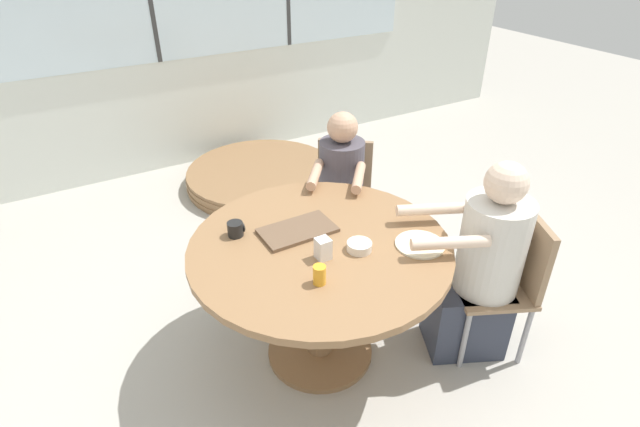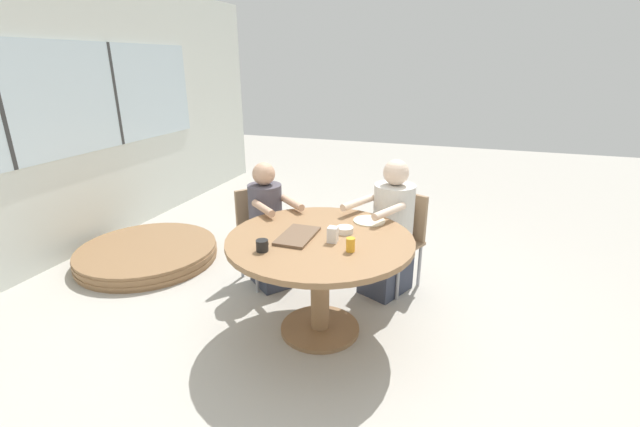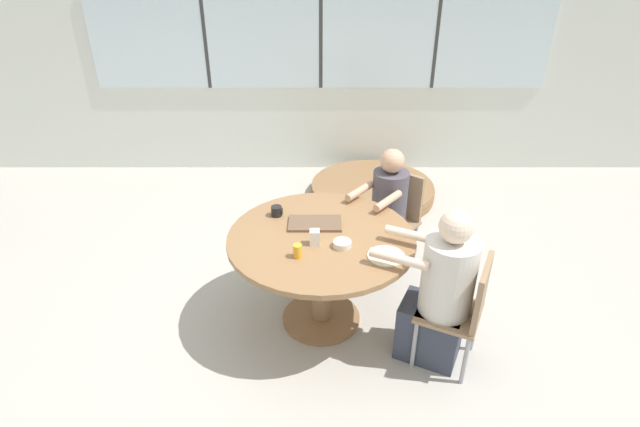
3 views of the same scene
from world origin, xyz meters
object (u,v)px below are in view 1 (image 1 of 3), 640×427
object	(u,v)px
chair_for_man_blue_shirt	(509,274)
juice_glass	(319,275)
milk_carton_small	(323,249)
bowl_white_shallow	(359,246)
folded_table_stack	(262,176)
person_woman_green_shirt	(340,201)
coffee_mug	(236,229)
person_man_blue_shirt	(480,273)
chair_for_woman_green_shirt	(343,191)

from	to	relation	value
chair_for_man_blue_shirt	juice_glass	bearing A→B (deg)	105.91
juice_glass	milk_carton_small	distance (m)	0.19
bowl_white_shallow	folded_table_stack	size ratio (longest dim) A/B	0.09
person_woman_green_shirt	folded_table_stack	size ratio (longest dim) A/B	0.81
folded_table_stack	coffee_mug	bearing A→B (deg)	-117.18
person_man_blue_shirt	juice_glass	xyz separation A→B (m)	(-0.94, 0.11, 0.29)
chair_for_man_blue_shirt	bowl_white_shallow	size ratio (longest dim) A/B	6.87
chair_for_man_blue_shirt	person_man_blue_shirt	size ratio (longest dim) A/B	0.72
folded_table_stack	person_woman_green_shirt	bearing A→B (deg)	-91.31
person_woman_green_shirt	coffee_mug	world-z (taller)	person_woman_green_shirt
coffee_mug	milk_carton_small	world-z (taller)	milk_carton_small
juice_glass	folded_table_stack	xyz separation A→B (m)	(0.74, 2.34, -0.74)
chair_for_woman_green_shirt	person_man_blue_shirt	bearing A→B (deg)	135.55
person_man_blue_shirt	chair_for_man_blue_shirt	bearing A→B (deg)	-90.00
person_man_blue_shirt	person_woman_green_shirt	bearing A→B (deg)	37.90
person_woman_green_shirt	person_man_blue_shirt	distance (m)	1.08
chair_for_man_blue_shirt	person_woman_green_shirt	xyz separation A→B (m)	(-0.39, 1.12, 0.01)
folded_table_stack	chair_for_man_blue_shirt	bearing A→B (deg)	-81.99
coffee_mug	juice_glass	size ratio (longest dim) A/B	0.93
person_woman_green_shirt	milk_carton_small	distance (m)	1.03
person_man_blue_shirt	coffee_mug	size ratio (longest dim) A/B	13.56
chair_for_man_blue_shirt	chair_for_woman_green_shirt	bearing A→B (deg)	38.06
chair_for_man_blue_shirt	juice_glass	size ratio (longest dim) A/B	9.13
person_woman_green_shirt	bowl_white_shallow	distance (m)	0.96
juice_glass	bowl_white_shallow	bearing A→B (deg)	22.19
person_woman_green_shirt	chair_for_man_blue_shirt	bearing A→B (deg)	148.19
chair_for_woman_green_shirt	bowl_white_shallow	size ratio (longest dim) A/B	6.87
person_man_blue_shirt	milk_carton_small	world-z (taller)	person_man_blue_shirt
bowl_white_shallow	person_man_blue_shirt	bearing A→B (deg)	-19.67
chair_for_man_blue_shirt	person_woman_green_shirt	distance (m)	1.19
chair_for_woman_green_shirt	milk_carton_small	xyz separation A→B (m)	(-0.70, -0.91, 0.32)
person_man_blue_shirt	juice_glass	bearing A→B (deg)	108.69
person_man_blue_shirt	bowl_white_shallow	world-z (taller)	person_man_blue_shirt
person_woman_green_shirt	person_man_blue_shirt	xyz separation A→B (m)	(0.23, -1.05, 0.01)
chair_for_woman_green_shirt	coffee_mug	xyz separation A→B (m)	(-0.99, -0.52, 0.30)
person_man_blue_shirt	coffee_mug	bearing A→B (deg)	84.87
person_woman_green_shirt	folded_table_stack	world-z (taller)	person_woman_green_shirt
chair_for_man_blue_shirt	person_man_blue_shirt	xyz separation A→B (m)	(-0.15, 0.07, 0.02)
chair_for_man_blue_shirt	bowl_white_shallow	bearing A→B (deg)	94.53
chair_for_woman_green_shirt	coffee_mug	bearing A→B (deg)	66.85
person_woman_green_shirt	folded_table_stack	distance (m)	1.46
juice_glass	folded_table_stack	world-z (taller)	juice_glass
chair_for_man_blue_shirt	juice_glass	xyz separation A→B (m)	(-1.09, 0.18, 0.31)
coffee_mug	bowl_white_shallow	world-z (taller)	coffee_mug
chair_for_man_blue_shirt	milk_carton_small	bearing A→B (deg)	96.46
person_woman_green_shirt	folded_table_stack	xyz separation A→B (m)	(0.03, 1.40, -0.44)
juice_glass	bowl_white_shallow	size ratio (longest dim) A/B	0.75
coffee_mug	bowl_white_shallow	bearing A→B (deg)	-41.97
milk_carton_small	folded_table_stack	world-z (taller)	milk_carton_small
juice_glass	bowl_white_shallow	xyz separation A→B (m)	(0.30, 0.12, -0.02)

